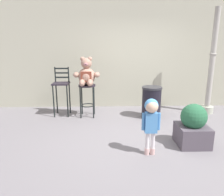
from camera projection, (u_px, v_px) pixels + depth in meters
ground_plane at (144, 136)px, 4.15m from camera, size 24.00×24.00×0.00m
building_wall at (132, 41)px, 5.88m from camera, size 7.70×0.30×3.70m
bar_stool_with_teddy at (87, 94)px, 5.18m from camera, size 0.41×0.41×0.80m
teddy_bear at (87, 75)px, 5.04m from camera, size 0.63×0.57×0.67m
child_walking at (151, 115)px, 3.30m from camera, size 0.29×0.23×0.93m
trash_bin at (151, 102)px, 5.13m from camera, size 0.48×0.48×0.77m
lamppost at (211, 74)px, 5.33m from camera, size 0.31×0.31×2.61m
bar_chair_empty at (61, 87)px, 5.25m from camera, size 0.39×0.39×1.20m
planter_with_shrub at (193, 126)px, 3.71m from camera, size 0.53×0.53×0.75m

